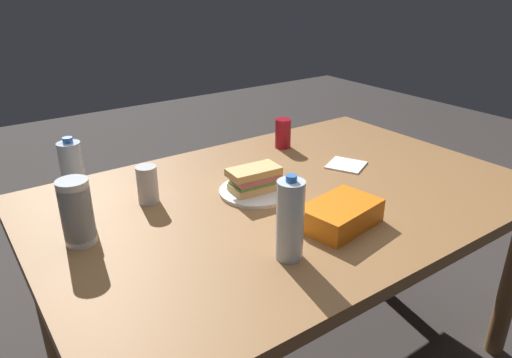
{
  "coord_description": "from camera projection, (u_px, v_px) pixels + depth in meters",
  "views": [
    {
      "loc": [
        0.9,
        1.1,
        1.41
      ],
      "look_at": [
        0.08,
        -0.06,
        0.78
      ],
      "focal_mm": 32.99,
      "sensor_mm": 36.0,
      "label": 1
    }
  ],
  "objects": [
    {
      "name": "dining_table",
      "position": [
        287.0,
        214.0,
        1.6
      ],
      "size": [
        1.62,
        1.07,
        0.73
      ],
      "color": "olive",
      "rests_on": "ground_plane"
    },
    {
      "name": "paper_plate",
      "position": [
        256.0,
        191.0,
        1.57
      ],
      "size": [
        0.25,
        0.25,
        0.01
      ],
      "primitive_type": "cylinder",
      "color": "white",
      "rests_on": "dining_table"
    },
    {
      "name": "sandwich",
      "position": [
        255.0,
        179.0,
        1.55
      ],
      "size": [
        0.19,
        0.11,
        0.08
      ],
      "color": "#DBB26B",
      "rests_on": "paper_plate"
    },
    {
      "name": "soda_can_red",
      "position": [
        283.0,
        133.0,
        1.95
      ],
      "size": [
        0.07,
        0.07,
        0.12
      ],
      "primitive_type": "cylinder",
      "color": "maroon",
      "rests_on": "dining_table"
    },
    {
      "name": "chip_bag",
      "position": [
        340.0,
        215.0,
        1.35
      ],
      "size": [
        0.25,
        0.19,
        0.07
      ],
      "primitive_type": "cube",
      "rotation": [
        0.0,
        0.0,
        3.3
      ],
      "color": "orange",
      "rests_on": "dining_table"
    },
    {
      "name": "water_bottle_tall",
      "position": [
        290.0,
        220.0,
        1.17
      ],
      "size": [
        0.07,
        0.07,
        0.23
      ],
      "color": "silver",
      "rests_on": "dining_table"
    },
    {
      "name": "plastic_cup_stack",
      "position": [
        77.0,
        212.0,
        1.24
      ],
      "size": [
        0.08,
        0.08,
        0.18
      ],
      "color": "silver",
      "rests_on": "dining_table"
    },
    {
      "name": "water_bottle_spare",
      "position": [
        74.0,
        179.0,
        1.39
      ],
      "size": [
        0.07,
        0.07,
        0.24
      ],
      "color": "silver",
      "rests_on": "dining_table"
    },
    {
      "name": "soda_can_silver",
      "position": [
        147.0,
        184.0,
        1.48
      ],
      "size": [
        0.07,
        0.07,
        0.12
      ],
      "primitive_type": "cylinder",
      "color": "silver",
      "rests_on": "dining_table"
    },
    {
      "name": "paper_napkin",
      "position": [
        346.0,
        165.0,
        1.79
      ],
      "size": [
        0.17,
        0.17,
        0.01
      ],
      "primitive_type": "cube",
      "rotation": [
        0.0,
        0.0,
        5.18
      ],
      "color": "white",
      "rests_on": "dining_table"
    }
  ]
}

